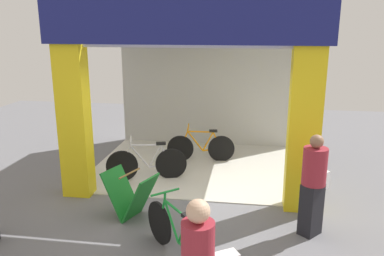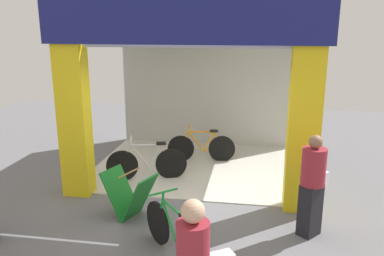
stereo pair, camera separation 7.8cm
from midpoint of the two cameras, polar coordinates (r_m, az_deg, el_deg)
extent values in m
plane|color=slate|center=(7.35, -1.40, -10.53)|extent=(17.21, 17.21, 0.00)
cube|color=beige|center=(9.00, 0.63, -5.56)|extent=(4.61, 3.64, 0.02)
cube|color=#B7B7B2|center=(10.39, 2.07, 5.24)|extent=(4.61, 0.12, 2.83)
cube|color=yellow|center=(7.49, -17.04, 0.80)|extent=(0.53, 0.36, 2.83)
cube|color=yellow|center=(6.81, 15.67, -0.44)|extent=(0.53, 0.36, 2.83)
cube|color=navy|center=(6.49, -1.82, 15.79)|extent=(4.81, 0.20, 0.85)
cube|color=silver|center=(8.44, 0.68, 12.50)|extent=(4.61, 3.64, 0.06)
cylinder|color=black|center=(8.22, -3.34, -5.24)|extent=(0.64, 0.23, 0.66)
cylinder|color=black|center=(8.22, -10.43, -5.49)|extent=(0.64, 0.23, 0.66)
cylinder|color=silver|center=(8.22, -5.00, -5.46)|extent=(0.43, 0.16, 0.08)
cylinder|color=silver|center=(8.14, -5.68, -4.08)|extent=(0.28, 0.12, 0.49)
cylinder|color=silver|center=(8.14, -7.89, -4.11)|extent=(0.40, 0.15, 0.51)
cylinder|color=silver|center=(8.06, -7.05, -2.48)|extent=(0.61, 0.21, 0.05)
cylinder|color=silver|center=(8.14, -4.14, -3.86)|extent=(0.22, 0.10, 0.44)
cylinder|color=silver|center=(8.14, -9.79, -4.00)|extent=(0.20, 0.09, 0.45)
cylinder|color=silver|center=(8.05, -9.23, -2.05)|extent=(0.06, 0.05, 0.14)
cylinder|color=silver|center=(8.03, -9.18, -1.60)|extent=(0.16, 0.45, 0.03)
cube|color=black|center=(8.07, -4.82, -2.25)|extent=(0.22, 0.15, 0.05)
cylinder|color=black|center=(9.25, 4.04, -3.04)|extent=(0.63, 0.13, 0.63)
cylinder|color=black|center=(9.25, -1.96, -3.01)|extent=(0.63, 0.13, 0.63)
cylinder|color=orange|center=(9.25, 2.63, -3.17)|extent=(0.42, 0.09, 0.08)
cylinder|color=orange|center=(9.18, 2.10, -1.96)|extent=(0.27, 0.07, 0.47)
cylinder|color=orange|center=(9.18, 0.23, -1.91)|extent=(0.39, 0.09, 0.49)
cylinder|color=orange|center=(9.12, 0.99, -0.55)|extent=(0.60, 0.11, 0.05)
cylinder|color=orange|center=(9.18, 3.40, -1.83)|extent=(0.21, 0.06, 0.42)
cylinder|color=orange|center=(9.18, -1.37, -1.76)|extent=(0.19, 0.06, 0.43)
cylinder|color=orange|center=(9.10, -0.83, -0.11)|extent=(0.06, 0.04, 0.13)
cylinder|color=orange|center=(9.09, -0.77, 0.27)|extent=(0.09, 0.44, 0.03)
cube|color=black|center=(9.12, 2.88, -0.43)|extent=(0.20, 0.12, 0.05)
cylinder|color=black|center=(5.21, 0.20, -18.04)|extent=(0.46, 0.51, 0.64)
cylinder|color=black|center=(5.95, -5.18, -13.60)|extent=(0.46, 0.51, 0.64)
cylinder|color=#198C33|center=(5.39, -1.22, -17.12)|extent=(0.31, 0.35, 0.08)
cylinder|color=#198C33|center=(5.34, -1.75, -14.79)|extent=(0.21, 0.23, 0.48)
cylinder|color=#198C33|center=(5.57, -3.44, -13.38)|extent=(0.29, 0.32, 0.50)
cylinder|color=#198C33|center=(5.37, -2.81, -11.72)|extent=(0.44, 0.49, 0.05)
cylinder|color=#198C33|center=(5.17, -0.48, -15.55)|extent=(0.17, 0.18, 0.43)
cylinder|color=#198C33|center=(5.77, -4.76, -12.11)|extent=(0.15, 0.17, 0.45)
cylinder|color=#198C33|center=(5.57, -4.38, -9.89)|extent=(0.06, 0.06, 0.13)
cylinder|color=#198C33|center=(5.54, -4.34, -9.32)|extent=(0.36, 0.32, 0.03)
cube|color=black|center=(5.12, -1.04, -12.82)|extent=(0.20, 0.21, 0.05)
cube|color=#197226|center=(6.80, -10.64, -9.30)|extent=(0.60, 0.64, 0.80)
cube|color=#197226|center=(6.56, -7.86, -10.11)|extent=(0.60, 0.64, 0.80)
cylinder|color=olive|center=(6.53, -9.42, -6.54)|extent=(0.22, 0.50, 0.03)
cylinder|color=maroon|center=(3.74, 0.24, -17.71)|extent=(0.43, 0.43, 0.61)
sphere|color=#D8AD8C|center=(3.53, 0.25, -12.04)|extent=(0.22, 0.22, 0.22)
cube|color=black|center=(6.36, 16.62, -11.28)|extent=(0.39, 0.40, 0.83)
cylinder|color=maroon|center=(6.10, 17.10, -5.36)|extent=(0.51, 0.51, 0.57)
sphere|color=#8C664C|center=(5.98, 17.38, -1.88)|extent=(0.20, 0.20, 0.20)
cube|color=white|center=(6.43, 18.30, -7.22)|extent=(0.19, 0.20, 0.28)
camera|label=1|loc=(0.04, -90.29, -0.08)|focal=36.58mm
camera|label=2|loc=(0.04, 89.71, 0.08)|focal=36.58mm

